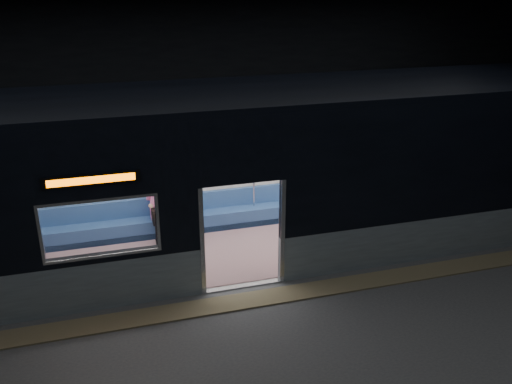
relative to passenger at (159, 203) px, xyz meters
name	(u,v)px	position (x,y,z in m)	size (l,w,h in m)	color
station_floor	(259,318)	(1.19, -3.55, -0.80)	(24.00, 14.00, 0.01)	#47494C
station_envelope	(260,102)	(1.19, -3.55, 2.87)	(24.00, 14.00, 5.00)	black
tactile_strip	(251,300)	(1.19, -3.00, -0.78)	(22.80, 0.50, 0.03)	#8C7F59
metro_car	(223,167)	(1.19, -1.00, 1.05)	(18.00, 3.04, 3.35)	#92A4AE
passenger	(159,203)	(0.00, 0.00, 0.00)	(0.40, 0.68, 1.37)	black
handbag	(159,213)	(-0.05, -0.22, -0.11)	(0.30, 0.26, 0.15)	black
transit_map	(396,146)	(5.83, 0.31, 0.69)	(1.05, 0.03, 0.68)	white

